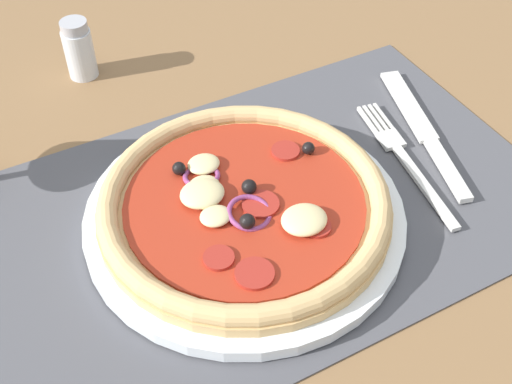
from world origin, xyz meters
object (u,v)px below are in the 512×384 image
Objects in this scene: pizza at (244,203)px; fork at (402,155)px; plate at (245,216)px; knife at (423,129)px; pepper_shaker at (79,50)px.

pizza reaches higher than fork.
pizza is (-0.02, -0.00, 1.71)cm from plate.
plate is 17.21cm from fork.
plate is 1.41× the size of knife.
plate is 4.14× the size of pepper_shaker.
pizza is 1.28× the size of knife.
knife is at bearing 6.32° from pizza.
pizza reaches higher than plate.
pepper_shaker is at bearing 62.02° from knife.
pepper_shaker is at bearing 100.97° from plate.
plate is at bearing -79.03° from pepper_shaker.
pizza is 1.40× the size of fork.
plate is at bearing 11.71° from pizza.
knife is 2.94× the size of pepper_shaker.
plate is 1.10× the size of pizza.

